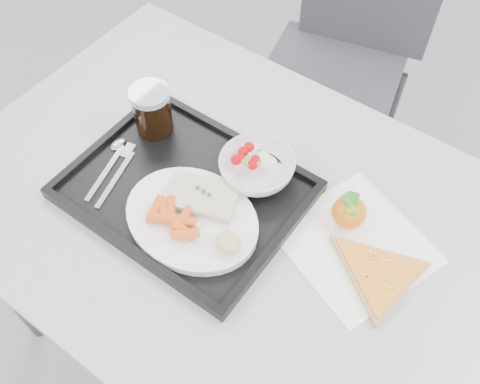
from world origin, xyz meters
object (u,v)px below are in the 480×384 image
(cola_glass, at_px, (152,110))
(chair, at_px, (347,43))
(table, at_px, (241,228))
(tangerine, at_px, (349,212))
(tray, at_px, (185,191))
(dinner_plate, at_px, (192,219))
(salad_bowl, at_px, (257,168))
(pizza_slice, at_px, (378,274))

(cola_glass, bearing_deg, chair, 83.36)
(table, distance_m, cola_glass, 0.31)
(table, relative_size, tangerine, 16.15)
(chair, relative_size, tray, 2.07)
(dinner_plate, xyz_separation_m, cola_glass, (-0.22, 0.14, 0.05))
(tray, distance_m, salad_bowl, 0.15)
(tangerine, relative_size, pizza_slice, 0.29)
(dinner_plate, relative_size, cola_glass, 2.50)
(dinner_plate, height_order, tangerine, tangerine)
(chair, bearing_deg, salad_bowl, -77.49)
(salad_bowl, distance_m, cola_glass, 0.26)
(salad_bowl, bearing_deg, cola_glass, -174.83)
(salad_bowl, bearing_deg, chair, 102.51)
(table, relative_size, cola_glass, 11.11)
(pizza_slice, bearing_deg, table, -174.55)
(cola_glass, xyz_separation_m, pizza_slice, (0.56, -0.03, -0.06))
(cola_glass, bearing_deg, pizza_slice, -3.05)
(chair, xyz_separation_m, tray, (0.07, -0.85, 0.22))
(chair, bearing_deg, tray, -85.42)
(table, xyz_separation_m, tray, (-0.11, -0.03, 0.08))
(chair, relative_size, cola_glass, 8.61)
(table, height_order, tangerine, tangerine)
(table, bearing_deg, cola_glass, 168.17)
(table, height_order, dinner_plate, dinner_plate)
(table, bearing_deg, salad_bowl, 103.38)
(chair, height_order, pizza_slice, chair)
(tangerine, bearing_deg, tray, -156.33)
(tangerine, bearing_deg, chair, 116.80)
(table, height_order, cola_glass, cola_glass)
(table, relative_size, dinner_plate, 4.44)
(table, relative_size, pizza_slice, 4.71)
(table, distance_m, pizza_slice, 0.30)
(chair, bearing_deg, tangerine, -63.20)
(dinner_plate, bearing_deg, chair, 98.03)
(salad_bowl, bearing_deg, tray, -130.44)
(table, relative_size, chair, 1.29)
(dinner_plate, xyz_separation_m, pizza_slice, (0.34, 0.11, -0.01))
(tray, bearing_deg, table, 15.88)
(tray, height_order, salad_bowl, salad_bowl)
(table, xyz_separation_m, pizza_slice, (0.28, 0.03, 0.08))
(pizza_slice, bearing_deg, tangerine, 145.99)
(salad_bowl, bearing_deg, tangerine, 4.98)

